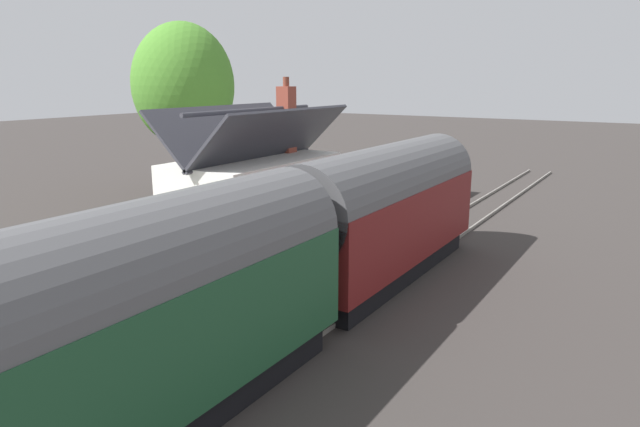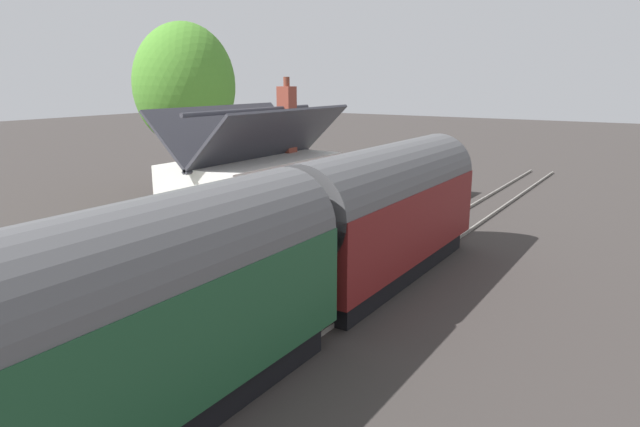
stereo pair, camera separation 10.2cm
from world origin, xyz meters
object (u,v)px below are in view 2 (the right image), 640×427
object	(u,v)px
train	(297,248)
planter_bench_right	(82,280)
bench_by_lamp	(161,265)
station_sign_board	(117,275)
station_building	(256,191)
bench_mid_platform	(387,186)
bench_near_building	(6,322)
tree_far_left	(177,82)
tree_mid_background	(184,85)
planter_under_sign	(423,184)
bench_platform_end	(358,195)
planter_corner_building	(119,271)
planter_edge_far	(264,256)

from	to	relation	value
train	planter_bench_right	world-z (taller)	train
bench_by_lamp	station_sign_board	distance (m)	2.96
station_building	station_sign_board	distance (m)	8.58
train	station_sign_board	size ratio (longest dim) A/B	12.55
bench_mid_platform	bench_near_building	size ratio (longest dim) A/B	1.00
station_sign_board	tree_far_left	size ratio (longest dim) A/B	0.17
tree_mid_background	planter_under_sign	bearing A→B (deg)	-55.38
bench_mid_platform	tree_far_left	bearing A→B (deg)	95.02
station_sign_board	train	bearing A→B (deg)	-38.02
train	planter_under_sign	xyz separation A→B (m)	(14.93, 2.67, -0.92)
station_building	bench_mid_platform	size ratio (longest dim) A/B	4.92
station_sign_board	bench_by_lamp	bearing A→B (deg)	29.15
bench_platform_end	tree_far_left	distance (m)	13.56
bench_mid_platform	planter_bench_right	size ratio (longest dim) A/B	1.95
bench_by_lamp	bench_mid_platform	world-z (taller)	same
train	planter_corner_building	world-z (taller)	train
station_sign_board	tree_mid_background	world-z (taller)	tree_mid_background
train	bench_near_building	bearing A→B (deg)	144.04
train	bench_near_building	xyz separation A→B (m)	(-5.35, 3.88, -0.92)
planter_corner_building	planter_edge_far	xyz separation A→B (m)	(3.42, -2.39, -0.09)
planter_corner_building	tree_far_left	bearing A→B (deg)	40.27
bench_by_lamp	planter_bench_right	size ratio (longest dim) A/B	1.94
train	planter_under_sign	size ratio (longest dim) A/B	21.04
tree_far_left	bench_mid_platform	bearing A→B (deg)	-84.98
planter_bench_right	tree_mid_background	world-z (taller)	tree_mid_background
train	planter_bench_right	bearing A→B (deg)	117.06
planter_bench_right	station_sign_board	size ratio (longest dim) A/B	0.46
planter_under_sign	train	bearing A→B (deg)	-169.87
train	bench_mid_platform	bearing A→B (deg)	16.25
planter_edge_far	bench_by_lamp	bearing A→B (deg)	149.74
train	planter_under_sign	world-z (taller)	train
bench_near_building	planter_bench_right	world-z (taller)	bench_near_building
tree_far_left	tree_mid_background	xyz separation A→B (m)	(-3.82, -4.44, -0.13)
bench_near_building	tree_mid_background	world-z (taller)	tree_mid_background
station_building	planter_bench_right	size ratio (longest dim) A/B	9.58
train	station_sign_board	bearing A→B (deg)	141.98
planter_under_sign	bench_near_building	bearing A→B (deg)	176.56
bench_mid_platform	planter_under_sign	xyz separation A→B (m)	(1.61, -1.22, -0.00)
planter_corner_building	tree_far_left	xyz separation A→B (m)	(13.83, 11.72, 5.03)
bench_mid_platform	planter_under_sign	bearing A→B (deg)	-37.07
bench_mid_platform	tree_mid_background	xyz separation A→B (m)	(-4.94, 8.27, 4.78)
tree_mid_background	bench_near_building	bearing A→B (deg)	-148.95
bench_by_lamp	tree_mid_background	world-z (taller)	tree_mid_background
tree_far_left	planter_corner_building	bearing A→B (deg)	-139.73
train	station_building	bearing A→B (deg)	47.04
tree_mid_background	train	bearing A→B (deg)	-124.58
station_sign_board	bench_platform_end	bearing A→B (deg)	5.65
train	tree_far_left	bearing A→B (deg)	53.68
bench_platform_end	tree_mid_background	distance (m)	9.69
planter_bench_right	station_sign_board	world-z (taller)	station_sign_board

